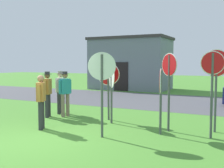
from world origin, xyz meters
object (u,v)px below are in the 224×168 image
at_px(stop_sign_center_cluster, 102,79).
at_px(person_in_blue, 47,91).
at_px(stop_sign_far_back, 108,81).
at_px(stop_sign_leaning_right, 112,83).
at_px(stop_sign_low_front, 161,90).
at_px(stop_sign_rear_right, 212,80).
at_px(person_in_teal, 65,90).
at_px(person_with_sunhat, 41,99).
at_px(stop_sign_tallest, 169,79).
at_px(person_near_signs, 60,90).
at_px(stop_sign_rear_left, 216,75).

xyz_separation_m(stop_sign_center_cluster, person_in_blue, (-3.25, 1.58, -0.61)).
height_order(stop_sign_center_cluster, stop_sign_far_back, stop_sign_center_cluster).
bearing_deg(stop_sign_center_cluster, stop_sign_leaning_right, 108.37).
bearing_deg(person_in_blue, stop_sign_low_front, -6.99).
bearing_deg(stop_sign_rear_right, person_in_teal, 172.38).
xyz_separation_m(stop_sign_rear_right, person_with_sunhat, (-4.85, -1.29, -0.64)).
xyz_separation_m(stop_sign_tallest, stop_sign_center_cluster, (-1.47, -1.49, 0.02)).
distance_m(stop_sign_tallest, stop_sign_low_front, 0.57).
height_order(person_with_sunhat, person_near_signs, person_near_signs).
distance_m(stop_sign_leaning_right, stop_sign_center_cluster, 1.82).
bearing_deg(stop_sign_rear_left, stop_sign_low_front, -144.29).
bearing_deg(stop_sign_leaning_right, stop_sign_low_front, -19.82).
xyz_separation_m(stop_sign_far_back, person_in_blue, (-2.34, -0.56, -0.41)).
bearing_deg(stop_sign_leaning_right, person_near_signs, 165.59).
xyz_separation_m(stop_sign_tallest, person_near_signs, (-4.71, 0.91, -0.61)).
relative_size(stop_sign_rear_right, person_in_teal, 1.37).
relative_size(stop_sign_rear_right, person_with_sunhat, 1.41).
relative_size(stop_sign_low_front, person_in_blue, 1.10).
xyz_separation_m(person_with_sunhat, person_near_signs, (-1.11, 2.43, 0.03)).
bearing_deg(stop_sign_rear_right, stop_sign_leaning_right, 172.09).
bearing_deg(stop_sign_far_back, stop_sign_rear_right, -13.71).
relative_size(stop_sign_center_cluster, person_in_teal, 1.36).
xyz_separation_m(stop_sign_leaning_right, person_in_teal, (-2.15, 0.27, -0.38)).
xyz_separation_m(person_in_teal, person_in_blue, (-0.53, -0.40, 0.00)).
bearing_deg(stop_sign_far_back, person_near_signs, 173.68).
relative_size(person_with_sunhat, person_near_signs, 0.97).
distance_m(stop_sign_rear_left, person_with_sunhat, 5.34).
bearing_deg(person_near_signs, stop_sign_tallest, -10.92).
bearing_deg(stop_sign_leaning_right, stop_sign_tallest, -6.21).
relative_size(person_in_teal, person_near_signs, 1.00).
distance_m(stop_sign_rear_right, stop_sign_low_front, 1.41).
bearing_deg(stop_sign_leaning_right, stop_sign_center_cluster, -71.63).
bearing_deg(stop_sign_far_back, stop_sign_leaning_right, -51.11).
relative_size(stop_sign_far_back, person_with_sunhat, 1.23).
bearing_deg(stop_sign_rear_right, person_in_blue, 176.86).
height_order(stop_sign_leaning_right, person_with_sunhat, stop_sign_leaning_right).
height_order(stop_sign_rear_right, stop_sign_far_back, stop_sign_rear_right).
bearing_deg(stop_sign_tallest, person_with_sunhat, -157.11).
relative_size(stop_sign_rear_right, person_near_signs, 1.37).
relative_size(stop_sign_tallest, stop_sign_leaning_right, 1.16).
height_order(stop_sign_tallest, person_near_signs, stop_sign_tallest).
bearing_deg(person_in_blue, stop_sign_center_cluster, -25.95).
height_order(person_in_teal, person_in_blue, same).
bearing_deg(stop_sign_tallest, stop_sign_leaning_right, 173.79).
height_order(stop_sign_far_back, person_in_teal, stop_sign_far_back).
distance_m(stop_sign_leaning_right, person_with_sunhat, 2.38).
distance_m(stop_sign_center_cluster, person_with_sunhat, 2.24).
relative_size(stop_sign_rear_left, stop_sign_far_back, 1.19).
bearing_deg(stop_sign_center_cluster, stop_sign_rear_left, 36.28).
bearing_deg(stop_sign_rear_left, stop_sign_rear_right, -91.43).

